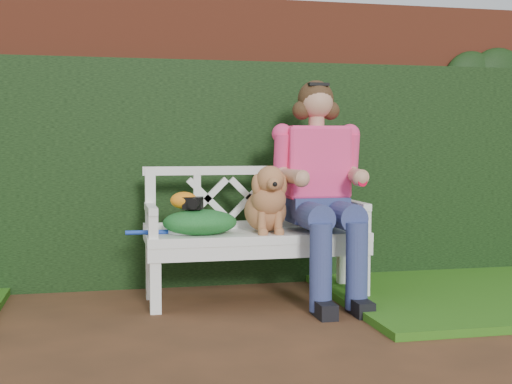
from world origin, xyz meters
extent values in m
plane|color=#412919|center=(0.00, 0.00, 0.00)|extent=(60.00, 60.00, 0.00)
cube|color=brown|center=(0.00, 1.90, 1.10)|extent=(10.00, 0.30, 2.20)
cube|color=#204117|center=(0.00, 1.68, 0.85)|extent=(10.00, 0.18, 1.70)
cube|color=#235312|center=(2.40, 0.90, 0.03)|extent=(2.60, 2.00, 0.05)
cube|color=black|center=(0.14, 0.97, 0.69)|extent=(0.15, 0.13, 0.08)
ellipsoid|color=orange|center=(0.08, 1.01, 0.70)|extent=(0.20, 0.17, 0.11)
camera|label=1|loc=(-0.42, -3.49, 1.07)|focal=48.00mm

